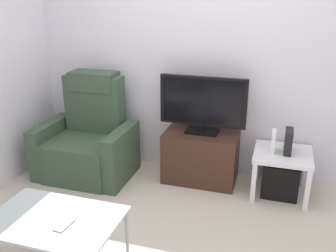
# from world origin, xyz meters

# --- Properties ---
(ground_plane) EXTENTS (6.40, 6.40, 0.00)m
(ground_plane) POSITION_xyz_m (0.00, 0.00, 0.00)
(ground_plane) COLOR beige
(wall_back) EXTENTS (6.40, 0.06, 2.60)m
(wall_back) POSITION_xyz_m (0.00, 1.13, 1.30)
(wall_back) COLOR silver
(wall_back) RESTS_ON ground
(tv_stand) EXTENTS (0.75, 0.44, 0.53)m
(tv_stand) POSITION_xyz_m (0.05, 0.85, 0.27)
(tv_stand) COLOR #3D2319
(tv_stand) RESTS_ON ground
(television) EXTENTS (0.87, 0.20, 0.58)m
(television) POSITION_xyz_m (0.05, 0.87, 0.84)
(television) COLOR black
(television) RESTS_ON tv_stand
(recliner_armchair) EXTENTS (0.98, 0.78, 1.08)m
(recliner_armchair) POSITION_xyz_m (-1.16, 0.66, 0.37)
(recliner_armchair) COLOR #384C38
(recliner_armchair) RESTS_ON ground
(side_table) EXTENTS (0.54, 0.54, 0.44)m
(side_table) POSITION_xyz_m (0.86, 0.80, 0.37)
(side_table) COLOR white
(side_table) RESTS_ON ground
(subwoofer_box) EXTENTS (0.34, 0.34, 0.34)m
(subwoofer_box) POSITION_xyz_m (0.86, 0.80, 0.17)
(subwoofer_box) COLOR black
(subwoofer_box) RESTS_ON ground
(book_upright) EXTENTS (0.04, 0.11, 0.22)m
(book_upright) POSITION_xyz_m (0.76, 0.78, 0.55)
(book_upright) COLOR white
(book_upright) RESTS_ON side_table
(game_console) EXTENTS (0.07, 0.20, 0.23)m
(game_console) POSITION_xyz_m (0.89, 0.81, 0.56)
(game_console) COLOR black
(game_console) RESTS_ON side_table
(coffee_table) EXTENTS (0.90, 0.60, 0.43)m
(coffee_table) POSITION_xyz_m (-0.63, -0.79, 0.41)
(coffee_table) COLOR #B2C6C1
(coffee_table) RESTS_ON ground
(cell_phone) EXTENTS (0.08, 0.16, 0.01)m
(cell_phone) POSITION_xyz_m (-0.51, -0.84, 0.44)
(cell_phone) COLOR #B7B7BC
(cell_phone) RESTS_ON coffee_table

